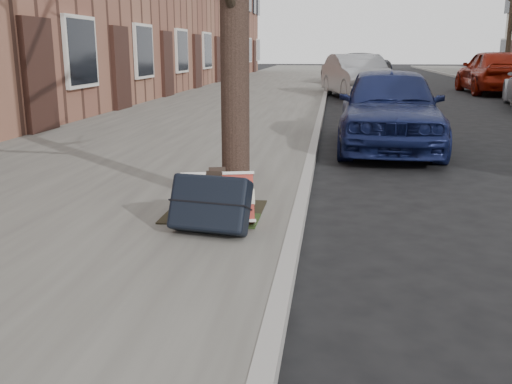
# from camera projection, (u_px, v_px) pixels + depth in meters

# --- Properties ---
(ground) EXTENTS (120.00, 120.00, 0.00)m
(ground) POSITION_uv_depth(u_px,v_px,m) (474.00, 291.00, 3.78)
(ground) COLOR black
(ground) RESTS_ON ground
(near_sidewalk) EXTENTS (5.00, 70.00, 0.12)m
(near_sidewalk) POSITION_uv_depth(u_px,v_px,m) (250.00, 96.00, 18.66)
(near_sidewalk) COLOR slate
(near_sidewalk) RESTS_ON ground
(dirt_patch) EXTENTS (0.85, 0.85, 0.02)m
(dirt_patch) POSITION_uv_depth(u_px,v_px,m) (215.00, 212.00, 5.16)
(dirt_patch) COLOR black
(dirt_patch) RESTS_ON near_sidewalk
(suitcase_red) EXTENTS (0.64, 0.45, 0.45)m
(suitcase_red) POSITION_uv_depth(u_px,v_px,m) (218.00, 199.00, 4.72)
(suitcase_red) COLOR maroon
(suitcase_red) RESTS_ON near_sidewalk
(suitcase_navy) EXTENTS (0.68, 0.47, 0.49)m
(suitcase_navy) POSITION_uv_depth(u_px,v_px,m) (210.00, 204.00, 4.52)
(suitcase_navy) COLOR black
(suitcase_navy) RESTS_ON near_sidewalk
(car_near_front) EXTENTS (1.70, 3.91, 1.31)m
(car_near_front) POSITION_uv_depth(u_px,v_px,m) (389.00, 107.00, 9.06)
(car_near_front) COLOR #131C49
(car_near_front) RESTS_ON ground
(car_near_mid) EXTENTS (2.43, 4.50, 1.41)m
(car_near_mid) POSITION_uv_depth(u_px,v_px,m) (357.00, 76.00, 18.51)
(car_near_mid) COLOR #93959A
(car_near_mid) RESTS_ON ground
(car_near_back) EXTENTS (3.64, 5.48, 1.40)m
(car_near_back) POSITION_uv_depth(u_px,v_px,m) (357.00, 69.00, 25.98)
(car_near_back) COLOR #393A3F
(car_near_back) RESTS_ON ground
(car_far_back) EXTENTS (1.87, 4.64, 1.58)m
(car_far_back) POSITION_uv_depth(u_px,v_px,m) (493.00, 71.00, 20.29)
(car_far_back) COLOR maroon
(car_far_back) RESTS_ON ground
(tree_far_c) EXTENTS (0.21, 0.21, 5.29)m
(tree_far_c) POSITION_uv_depth(u_px,v_px,m) (510.00, 23.00, 26.87)
(tree_far_c) COLOR black
(tree_far_c) RESTS_ON far_sidewalk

